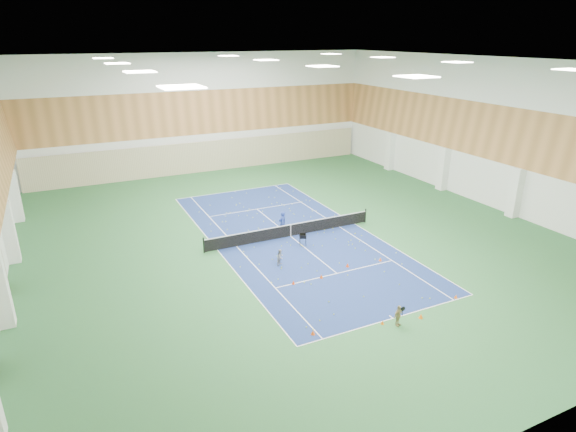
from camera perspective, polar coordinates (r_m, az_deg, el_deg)
The scene contains 21 objects.
ground at distance 34.58m, azimuth 0.32°, elevation -2.43°, with size 40.00×40.00×0.00m, color #285E31.
room_shell at distance 32.70m, azimuth 0.34°, elevation 7.29°, with size 36.00×40.00×12.00m, color white, non-canonical shape.
wood_cladding at distance 32.29m, azimuth 0.35°, elevation 10.74°, with size 36.00×40.00×8.00m, color #BB7E45, non-canonical shape.
ceiling_light_grid at distance 31.86m, azimuth 0.36°, elevation 17.71°, with size 21.40×25.40×0.06m, color white, non-canonical shape.
court_surface at distance 34.58m, azimuth 0.32°, elevation -2.42°, with size 10.97×23.77×0.01m, color navy.
tennis_balls_scatter at distance 34.56m, azimuth 0.32°, elevation -2.36°, with size 10.57×22.77×0.07m, color #ADCC22, non-canonical shape.
tennis_net at distance 34.37m, azimuth 0.32°, elevation -1.59°, with size 12.80×0.10×1.10m, color black, non-canonical shape.
back_curtain at distance 51.70m, azimuth -9.42°, elevation 7.00°, with size 35.40×0.16×3.20m, color #C6B793.
door_left_b at distance 31.40m, azimuth -30.69°, elevation -5.82°, with size 0.08×1.80×2.20m, color #593319.
coach at distance 34.60m, azimuth -0.68°, elevation -0.84°, with size 0.64×0.42×1.76m, color navy.
child_court at distance 30.21m, azimuth -0.91°, elevation -4.89°, with size 0.51×0.40×1.05m, color gray.
child_apron at distance 24.87m, azimuth 12.93°, elevation -11.43°, with size 0.66×0.28×1.13m, color tan.
ball_cart at distance 33.03m, azimuth 1.76°, elevation -2.82°, with size 0.47×0.47×0.81m, color black, non-canonical shape.
cone_svc_a at distance 28.15m, azimuth 0.65°, elevation -7.88°, with size 0.20×0.20×0.22m, color #EF420C.
cone_svc_b at distance 28.86m, azimuth 3.97°, elevation -7.14°, with size 0.22×0.22×0.24m, color #E14C0B.
cone_svc_c at distance 30.34m, azimuth 7.07°, elevation -5.80°, with size 0.22×0.22×0.25m, color #E13C0B.
cone_svc_d at distance 31.43m, azimuth 10.89°, elevation -5.06°, with size 0.21×0.21×0.24m, color #FB580D.
cone_base_a at distance 23.88m, azimuth 2.98°, elevation -13.63°, with size 0.21×0.21×0.23m, color #FF590D.
cone_base_b at distance 25.06m, azimuth 11.13°, elevation -12.27°, with size 0.18×0.18×0.20m, color orange.
cone_base_c at distance 25.95m, azimuth 15.48°, elevation -11.36°, with size 0.23×0.23×0.25m, color #FF650D.
cone_base_d at distance 28.30m, azimuth 19.28°, elevation -9.00°, with size 0.20×0.20×0.22m, color #DB580B.
Camera 1 is at (-14.01, -28.56, 13.55)m, focal length 30.00 mm.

